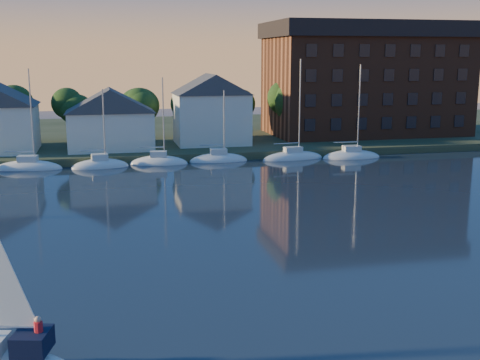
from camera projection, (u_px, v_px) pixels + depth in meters
name	position (u px, v px, depth m)	size (l,w,h in m)	color
ground	(271.00, 347.00, 27.80)	(260.00, 260.00, 0.00)	black
shoreline_land	(147.00, 138.00, 99.37)	(160.00, 50.00, 2.00)	#2C3720
wooden_dock	(160.00, 161.00, 77.42)	(120.00, 3.00, 1.00)	brown
clubhouse_centre	(110.00, 118.00, 79.83)	(11.55, 8.40, 8.08)	white
clubhouse_east	(211.00, 108.00, 84.66)	(10.50, 8.40, 9.80)	white
condo_block	(366.00, 78.00, 95.30)	(31.00, 17.00, 17.40)	brown
tree_line	(165.00, 99.00, 86.91)	(93.40, 5.40, 8.90)	#362618
moored_fleet	(97.00, 166.00, 72.78)	(71.50, 2.40, 12.05)	silver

